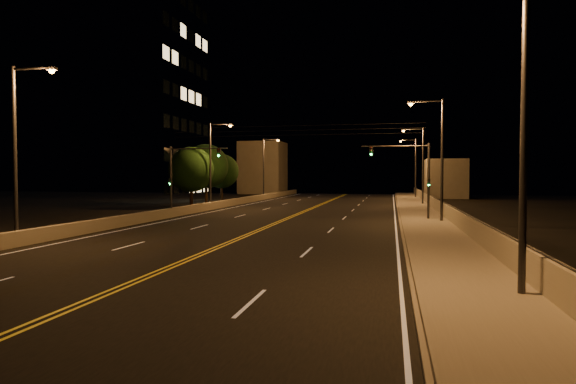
% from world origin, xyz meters
% --- Properties ---
extents(ground, '(160.00, 160.00, 0.00)m').
position_xyz_m(ground, '(0.00, 0.00, 0.00)').
color(ground, black).
rests_on(ground, ground).
extents(road, '(18.00, 120.00, 0.02)m').
position_xyz_m(road, '(0.00, 20.00, 0.01)').
color(road, black).
rests_on(road, ground).
extents(sidewalk, '(3.60, 120.00, 0.30)m').
position_xyz_m(sidewalk, '(10.80, 20.00, 0.15)').
color(sidewalk, gray).
rests_on(sidewalk, ground).
extents(curb, '(0.14, 120.00, 0.15)m').
position_xyz_m(curb, '(8.93, 20.00, 0.07)').
color(curb, gray).
rests_on(curb, ground).
extents(parapet_wall, '(0.30, 120.00, 1.00)m').
position_xyz_m(parapet_wall, '(12.45, 20.00, 0.80)').
color(parapet_wall, gray).
rests_on(parapet_wall, sidewalk).
extents(jersey_barrier, '(0.45, 120.00, 0.77)m').
position_xyz_m(jersey_barrier, '(-9.88, 20.00, 0.39)').
color(jersey_barrier, gray).
rests_on(jersey_barrier, ground).
extents(distant_building_right, '(6.00, 10.00, 6.04)m').
position_xyz_m(distant_building_right, '(16.50, 68.70, 3.02)').
color(distant_building_right, gray).
rests_on(distant_building_right, ground).
extents(distant_building_left, '(8.00, 8.00, 9.91)m').
position_xyz_m(distant_building_left, '(-16.00, 78.62, 4.95)').
color(distant_building_left, gray).
rests_on(distant_building_left, ground).
extents(parapet_rail, '(0.06, 120.00, 0.06)m').
position_xyz_m(parapet_rail, '(12.45, 20.00, 1.33)').
color(parapet_rail, black).
rests_on(parapet_rail, parapet_wall).
extents(lane_markings, '(17.32, 116.00, 0.00)m').
position_xyz_m(lane_markings, '(0.00, 19.93, 0.02)').
color(lane_markings, silver).
rests_on(lane_markings, road).
extents(streetlight_0, '(2.55, 0.28, 8.97)m').
position_xyz_m(streetlight_0, '(11.52, 2.99, 5.19)').
color(streetlight_0, '#2D2D33').
rests_on(streetlight_0, ground).
extents(streetlight_1, '(2.55, 0.28, 8.97)m').
position_xyz_m(streetlight_1, '(11.52, 24.62, 5.19)').
color(streetlight_1, '#2D2D33').
rests_on(streetlight_1, ground).
extents(streetlight_2, '(2.55, 0.28, 8.97)m').
position_xyz_m(streetlight_2, '(11.52, 45.83, 5.19)').
color(streetlight_2, '#2D2D33').
rests_on(streetlight_2, ground).
extents(streetlight_3, '(2.55, 0.28, 8.97)m').
position_xyz_m(streetlight_3, '(11.52, 63.05, 5.19)').
color(streetlight_3, '#2D2D33').
rests_on(streetlight_3, ground).
extents(streetlight_4, '(2.55, 0.28, 8.97)m').
position_xyz_m(streetlight_4, '(-9.92, 9.55, 5.19)').
color(streetlight_4, '#2D2D33').
rests_on(streetlight_4, ground).
extents(streetlight_5, '(2.55, 0.28, 8.97)m').
position_xyz_m(streetlight_5, '(-9.92, 36.14, 5.19)').
color(streetlight_5, '#2D2D33').
rests_on(streetlight_5, ground).
extents(streetlight_6, '(2.55, 0.28, 8.97)m').
position_xyz_m(streetlight_6, '(-9.92, 57.49, 5.19)').
color(streetlight_6, '#2D2D33').
rests_on(streetlight_6, ground).
extents(traffic_signal_right, '(5.11, 0.31, 5.94)m').
position_xyz_m(traffic_signal_right, '(9.98, 26.15, 3.77)').
color(traffic_signal_right, '#2D2D33').
rests_on(traffic_signal_right, ground).
extents(traffic_signal_left, '(5.11, 0.31, 5.94)m').
position_xyz_m(traffic_signal_left, '(-8.78, 26.15, 3.77)').
color(traffic_signal_left, '#2D2D33').
rests_on(traffic_signal_left, ground).
extents(overhead_wires, '(22.00, 0.03, 0.83)m').
position_xyz_m(overhead_wires, '(0.00, 29.50, 7.40)').
color(overhead_wires, black).
extents(building_tower, '(24.00, 15.00, 32.87)m').
position_xyz_m(building_tower, '(-29.54, 47.09, 15.86)').
color(building_tower, gray).
rests_on(building_tower, ground).
extents(tree_0, '(4.87, 4.87, 6.60)m').
position_xyz_m(tree_0, '(-12.78, 37.17, 4.16)').
color(tree_0, black).
rests_on(tree_0, ground).
extents(tree_1, '(5.43, 5.43, 7.36)m').
position_xyz_m(tree_1, '(-13.85, 44.07, 4.64)').
color(tree_1, black).
rests_on(tree_1, ground).
extents(tree_2, '(4.80, 4.80, 6.50)m').
position_xyz_m(tree_2, '(-14.92, 52.45, 4.09)').
color(tree_2, black).
rests_on(tree_2, ground).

